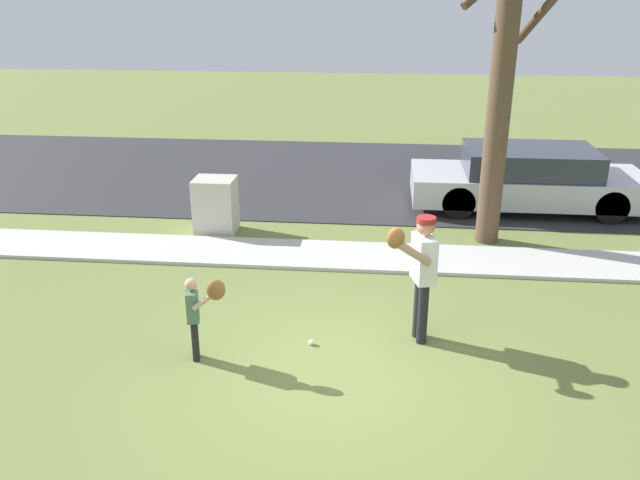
# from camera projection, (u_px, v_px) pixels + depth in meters

# --- Properties ---
(ground_plane) EXTENTS (48.00, 48.00, 0.00)m
(ground_plane) POSITION_uv_depth(u_px,v_px,m) (349.00, 260.00, 10.95)
(ground_plane) COLOR olive
(sidewalk_strip) EXTENTS (36.00, 1.20, 0.06)m
(sidewalk_strip) POSITION_uv_depth(u_px,v_px,m) (349.00, 256.00, 11.03)
(sidewalk_strip) COLOR beige
(sidewalk_strip) RESTS_ON ground
(road_surface) EXTENTS (36.00, 6.80, 0.02)m
(road_surface) POSITION_uv_depth(u_px,v_px,m) (361.00, 176.00, 15.67)
(road_surface) COLOR #2D2D30
(road_surface) RESTS_ON ground
(person_adult) EXTENTS (0.65, 0.74, 1.67)m
(person_adult) POSITION_uv_depth(u_px,v_px,m) (421.00, 266.00, 8.12)
(person_adult) COLOR black
(person_adult) RESTS_ON ground
(person_child) EXTENTS (0.55, 0.37, 1.11)m
(person_child) POSITION_uv_depth(u_px,v_px,m) (198.00, 307.00, 7.81)
(person_child) COLOR black
(person_child) RESTS_ON ground
(baseball) EXTENTS (0.07, 0.07, 0.07)m
(baseball) POSITION_uv_depth(u_px,v_px,m) (312.00, 342.00, 8.37)
(baseball) COLOR white
(baseball) RESTS_ON ground
(utility_cabinet) EXTENTS (0.73, 0.63, 1.01)m
(utility_cabinet) POSITION_uv_depth(u_px,v_px,m) (216.00, 205.00, 12.02)
(utility_cabinet) COLOR beige
(utility_cabinet) RESTS_ON ground
(street_tree_near) EXTENTS (1.85, 1.89, 5.90)m
(street_tree_near) POSITION_uv_depth(u_px,v_px,m) (504.00, 61.00, 10.62)
(street_tree_near) COLOR brown
(street_tree_near) RESTS_ON ground
(parked_sedan_silver) EXTENTS (4.60, 1.80, 1.23)m
(parked_sedan_silver) POSITION_uv_depth(u_px,v_px,m) (528.00, 179.00, 13.23)
(parked_sedan_silver) COLOR silver
(parked_sedan_silver) RESTS_ON road_surface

